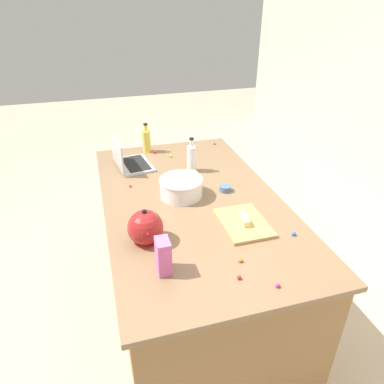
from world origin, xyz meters
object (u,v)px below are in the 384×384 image
Objects in this scene: laptop at (129,161)px; cutting_board at (243,223)px; bottle_vinegar at (192,158)px; kettle at (145,228)px; candy_bag at (163,256)px; mixing_bowl_large at (181,187)px; bottle_oil at (146,141)px; butter_stick_left at (244,219)px; ramekin_medium at (225,188)px; ramekin_small at (191,176)px.

laptop reaches higher than cutting_board.
kettle is at bearing -31.85° from bottle_vinegar.
candy_bag is (0.95, -0.40, -0.01)m from bottle_vinegar.
candy_bag is (0.24, 0.04, 0.01)m from kettle.
candy_bag is at bearing -21.17° from mixing_bowl_large.
bottle_vinegar reaches higher than bottle_oil.
mixing_bowl_large is 0.47m from butter_stick_left.
ramekin_medium is at bearing 174.83° from butter_stick_left.
bottle_vinegar reaches higher than cutting_board.
bottle_vinegar reaches higher than butter_stick_left.
bottle_vinegar is 0.37m from ramekin_medium.
candy_bag reaches higher than ramekin_small.
bottle_vinegar is 1.44× the size of candy_bag.
laptop is 0.45m from bottle_vinegar.
bottle_vinegar is at bearing -172.76° from butter_stick_left.
candy_bag is at bearing -64.38° from butter_stick_left.
butter_stick_left is at bearing 12.80° from ramekin_small.
cutting_board is (1.13, 0.33, -0.08)m from bottle_oil.
mixing_bowl_large reaches higher than cutting_board.
bottle_oil is 2.31× the size of ramekin_small.
bottle_oil reaches higher than butter_stick_left.
kettle is (0.71, -0.44, -0.02)m from bottle_vinegar.
bottle_oil is at bearing -173.31° from mixing_bowl_large.
bottle_oil reaches higher than kettle.
cutting_board is at bearing 32.18° from mixing_bowl_large.
bottle_vinegar is 0.72m from cutting_board.
laptop is 3.08× the size of butter_stick_left.
mixing_bowl_large is 0.81× the size of cutting_board.
butter_stick_left is at bearing -5.17° from ramekin_medium.
butter_stick_left is at bearing 31.78° from mixing_bowl_large.
mixing_bowl_large is at bearing 27.33° from laptop.
kettle reaches higher than cutting_board.
bottle_oil is 2.08× the size of butter_stick_left.
candy_bag reaches higher than cutting_board.
butter_stick_left is 1.51× the size of ramekin_medium.
ramekin_small is (-0.19, 0.11, -0.04)m from mixing_bowl_large.
cutting_board is at bearing 116.20° from candy_bag.
candy_bag is (0.24, -0.49, 0.08)m from cutting_board.
laptop is at bearing -179.39° from candy_bag.
cutting_board is at bearing 7.31° from bottle_vinegar.
candy_bag is (0.82, -0.36, 0.06)m from ramekin_small.
ramekin_medium is at bearing 123.44° from kettle.
cutting_board is 3.00× the size of butter_stick_left.
candy_bag is at bearing -63.80° from cutting_board.
mixing_bowl_large is at bearing -147.82° from cutting_board.
ramekin_small is (0.31, 0.37, -0.02)m from laptop.
laptop is 1.59× the size of kettle.
bottle_vinegar is 2.23× the size of butter_stick_left.
ramekin_medium is (0.33, 0.12, -0.08)m from bottle_vinegar.
laptop is 1.02× the size of cutting_board.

